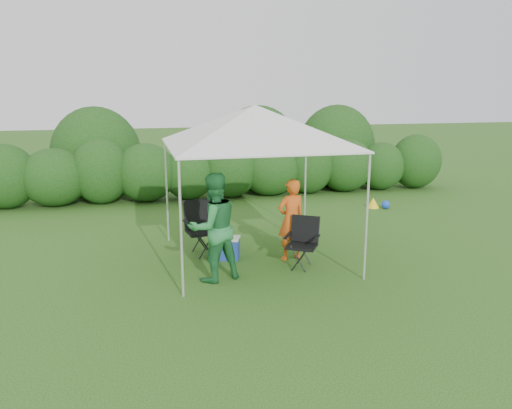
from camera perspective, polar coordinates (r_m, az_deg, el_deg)
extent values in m
plane|color=#35631F|center=(8.99, 0.67, -7.09)|extent=(70.00, 70.00, 0.00)
ellipsoid|color=#204D18|center=(14.72, -26.76, 2.87)|extent=(1.65, 1.40, 1.73)
cylinder|color=#382616|center=(14.85, -26.48, 0.17)|extent=(0.12, 0.12, 0.30)
ellipsoid|color=#204D18|center=(14.51, -22.07, 2.88)|extent=(1.80, 1.53, 1.57)
cylinder|color=#382616|center=(14.63, -21.86, 0.42)|extent=(0.12, 0.12, 0.30)
ellipsoid|color=#204D18|center=(14.37, -17.33, 3.61)|extent=(1.58, 1.34, 1.80)
cylinder|color=#382616|center=(14.50, -17.13, 0.68)|extent=(0.12, 0.12, 0.30)
ellipsoid|color=#204D18|center=(14.35, -12.48, 3.58)|extent=(1.72, 1.47, 1.65)
cylinder|color=#382616|center=(14.48, -12.35, 0.94)|extent=(0.12, 0.12, 0.30)
ellipsoid|color=#204D18|center=(14.44, -7.66, 3.52)|extent=(1.50, 1.28, 1.50)
cylinder|color=#382616|center=(14.55, -7.59, 1.19)|extent=(0.12, 0.12, 0.30)
ellipsoid|color=#204D18|center=(14.60, -2.94, 4.17)|extent=(1.65, 1.40, 1.73)
cylinder|color=#382616|center=(14.73, -2.91, 1.43)|extent=(0.12, 0.12, 0.30)
ellipsoid|color=#204D18|center=(14.89, 1.65, 4.06)|extent=(1.80, 1.53, 1.57)
cylinder|color=#382616|center=(15.00, 1.63, 1.65)|extent=(0.12, 0.12, 0.30)
ellipsoid|color=#204D18|center=(15.24, 6.05, 4.62)|extent=(1.58, 1.34, 1.80)
cylinder|color=#382616|center=(15.36, 5.99, 1.85)|extent=(0.12, 0.12, 0.30)
ellipsoid|color=#204D18|center=(15.70, 10.22, 4.45)|extent=(1.72, 1.47, 1.65)
cylinder|color=#382616|center=(15.81, 10.12, 2.03)|extent=(0.12, 0.12, 0.30)
ellipsoid|color=#204D18|center=(16.24, 14.12, 4.27)|extent=(1.50, 1.28, 1.50)
cylinder|color=#382616|center=(16.33, 14.01, 2.19)|extent=(0.12, 0.12, 0.30)
ellipsoid|color=#204D18|center=(16.82, 17.80, 4.72)|extent=(1.65, 1.40, 1.73)
cylinder|color=#382616|center=(16.93, 17.64, 2.34)|extent=(0.12, 0.12, 0.30)
cylinder|color=silver|center=(7.48, -8.56, -2.93)|extent=(0.04, 0.04, 2.10)
cylinder|color=silver|center=(8.29, 12.55, -1.54)|extent=(0.04, 0.04, 2.10)
cylinder|color=silver|center=(10.39, -10.16, 1.47)|extent=(0.04, 0.04, 2.10)
cylinder|color=silver|center=(10.99, 5.65, 2.23)|extent=(0.04, 0.04, 2.10)
cube|color=white|center=(8.98, -0.10, 6.78)|extent=(3.10, 3.10, 0.03)
pyramid|color=white|center=(8.95, -0.10, 9.10)|extent=(3.10, 3.10, 0.70)
cube|color=black|center=(8.85, 5.27, -4.76)|extent=(0.66, 0.65, 0.05)
cube|color=black|center=(8.96, 5.63, -2.76)|extent=(0.49, 0.38, 0.47)
cube|color=black|center=(8.86, 3.69, -3.55)|extent=(0.27, 0.38, 0.03)
cube|color=black|center=(8.74, 6.93, -3.84)|extent=(0.27, 0.38, 0.03)
cylinder|color=black|center=(8.77, 3.59, -6.26)|extent=(0.02, 0.02, 0.40)
cylinder|color=black|center=(8.67, 6.26, -6.53)|extent=(0.02, 0.02, 0.40)
cylinder|color=black|center=(9.15, 4.29, -5.45)|extent=(0.02, 0.02, 0.40)
cylinder|color=black|center=(9.06, 6.85, -5.69)|extent=(0.02, 0.02, 0.40)
cube|color=black|center=(9.54, -6.15, -3.09)|extent=(0.63, 0.59, 0.05)
cube|color=black|center=(9.69, -6.58, -1.00)|extent=(0.58, 0.23, 0.54)
cube|color=black|center=(9.42, -7.89, -2.12)|extent=(0.12, 0.48, 0.03)
cube|color=black|center=(9.57, -4.49, -1.80)|extent=(0.12, 0.48, 0.03)
cylinder|color=black|center=(9.33, -7.13, -4.96)|extent=(0.03, 0.03, 0.46)
cylinder|color=black|center=(9.46, -4.33, -4.65)|extent=(0.03, 0.03, 0.46)
cylinder|color=black|center=(9.77, -7.85, -4.15)|extent=(0.03, 0.03, 0.46)
cylinder|color=black|center=(9.89, -5.17, -3.87)|extent=(0.03, 0.03, 0.46)
imported|color=#EB591A|center=(9.19, 4.02, -1.73)|extent=(0.61, 0.47, 1.51)
imported|color=#287C3F|center=(8.15, -4.88, -2.61)|extent=(1.04, 0.91, 1.80)
cube|color=#213B98|center=(9.36, -3.41, -5.07)|extent=(0.56, 0.47, 0.38)
cube|color=silver|center=(9.30, -3.43, -3.85)|extent=(0.58, 0.50, 0.03)
cylinder|color=#592D0C|center=(9.23, -3.03, -2.99)|extent=(0.07, 0.07, 0.27)
cone|color=yellow|center=(13.73, 13.24, 0.20)|extent=(0.33, 0.33, 0.27)
sphere|color=blue|center=(13.71, 14.60, -0.02)|extent=(0.22, 0.22, 0.22)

